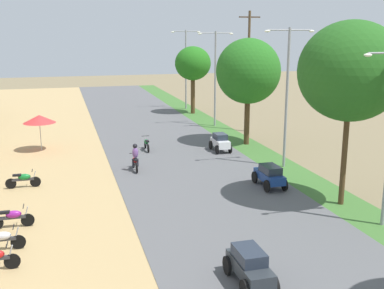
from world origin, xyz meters
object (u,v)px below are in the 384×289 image
object	(u,v)px
median_tree_fourth	(193,64)
streetlamp_far	(215,72)
median_tree_third	(248,71)
streetlamp_mid	(287,89)
parked_motorbike_fourth	(1,239)
car_sedan_charcoal	(250,265)
utility_pole_near	(248,70)
motorbike_ahead_third	(147,143)
vendor_umbrella	(39,119)
car_hatchback_white	(220,142)
parked_motorbike_sixth	(23,179)
car_sedan_blue	(270,175)
streetlamp_farthest	(186,64)
parked_motorbike_fifth	(12,217)
median_tree_second	(351,72)
motorbike_ahead_second	(135,158)

from	to	relation	value
median_tree_fourth	streetlamp_far	bearing A→B (deg)	-89.28
median_tree_third	streetlamp_mid	xyz separation A→B (m)	(-0.05, -6.26, -0.56)
parked_motorbike_fourth	car_sedan_charcoal	distance (m)	9.38
streetlamp_mid	utility_pole_near	world-z (taller)	utility_pole_near
car_sedan_charcoal	motorbike_ahead_third	xyz separation A→B (m)	(-0.03, 18.78, -0.17)
streetlamp_mid	motorbike_ahead_third	size ratio (longest dim) A/B	4.63
vendor_umbrella	car_hatchback_white	xyz separation A→B (m)	(11.97, -3.50, -1.56)
parked_motorbike_sixth	vendor_umbrella	world-z (taller)	vendor_umbrella
car_sedan_blue	motorbike_ahead_third	world-z (taller)	car_sedan_blue
parked_motorbike_fourth	streetlamp_far	distance (m)	26.70
streetlamp_farthest	motorbike_ahead_third	distance (m)	19.33
median_tree_fourth	streetlamp_far	distance (m)	6.91
median_tree_fourth	parked_motorbike_fourth	bearing A→B (deg)	-118.53
car_sedan_blue	car_hatchback_white	distance (m)	8.14
median_tree_fourth	streetlamp_mid	size ratio (longest dim) A/B	0.81
utility_pole_near	parked_motorbike_fifth	bearing A→B (deg)	-136.17
median_tree_second	motorbike_ahead_third	size ratio (longest dim) A/B	4.79
car_sedan_blue	vendor_umbrella	bearing A→B (deg)	135.78
vendor_umbrella	streetlamp_mid	size ratio (longest dim) A/B	0.30
vendor_umbrella	parked_motorbike_fourth	bearing A→B (deg)	-93.41
median_tree_fourth	car_sedan_charcoal	bearing A→B (deg)	-102.46
parked_motorbike_fifth	motorbike_ahead_third	bearing A→B (deg)	56.51
median_tree_third	utility_pole_near	xyz separation A→B (m)	(1.92, 4.70, -0.30)
car_hatchback_white	car_sedan_blue	bearing A→B (deg)	-90.05
median_tree_second	car_sedan_charcoal	xyz separation A→B (m)	(-7.10, -5.80, -5.64)
parked_motorbike_fifth	streetlamp_mid	xyz separation A→B (m)	(15.24, 5.56, 4.28)
motorbike_ahead_third	utility_pole_near	bearing A→B (deg)	26.60
car_sedan_blue	streetlamp_farthest	bearing A→B (deg)	84.63
median_tree_fourth	parked_motorbike_sixth	bearing A→B (deg)	-126.19
median_tree_third	utility_pole_near	bearing A→B (deg)	67.82
vendor_umbrella	car_hatchback_white	distance (m)	12.57
motorbike_ahead_second	car_sedan_charcoal	bearing A→B (deg)	-83.63
streetlamp_far	car_sedan_charcoal	xyz separation A→B (m)	(-7.38, -26.13, -4.00)
parked_motorbike_sixth	utility_pole_near	xyz separation A→B (m)	(17.12, 11.03, 4.54)
streetlamp_mid	motorbike_ahead_third	xyz separation A→B (m)	(-7.42, 6.26, -4.26)
median_tree_fourth	car_sedan_blue	bearing A→B (deg)	-95.85
utility_pole_near	median_tree_third	bearing A→B (deg)	-112.18
parked_motorbike_fourth	parked_motorbike_fifth	world-z (taller)	same
streetlamp_far	car_sedan_blue	size ratio (longest dim) A/B	3.62
car_sedan_blue	car_sedan_charcoal	bearing A→B (deg)	-118.14
utility_pole_near	car_hatchback_white	xyz separation A→B (m)	(-4.50, -6.29, -4.35)
streetlamp_farthest	streetlamp_mid	bearing A→B (deg)	-90.00
streetlamp_mid	motorbike_ahead_second	bearing A→B (deg)	170.40
parked_motorbike_fifth	utility_pole_near	bearing A→B (deg)	43.83
median_tree_fourth	car_sedan_blue	distance (m)	24.50
parked_motorbike_fifth	motorbike_ahead_third	world-z (taller)	motorbike_ahead_third
streetlamp_far	car_hatchback_white	bearing A→B (deg)	-105.84
parked_motorbike_sixth	motorbike_ahead_second	size ratio (longest dim) A/B	1.00
streetlamp_mid	car_hatchback_white	distance (m)	6.71
streetlamp_farthest	car_sedan_charcoal	distance (m)	37.08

